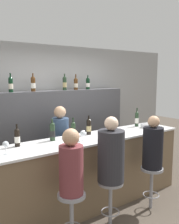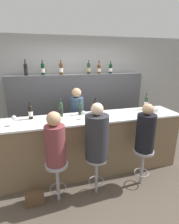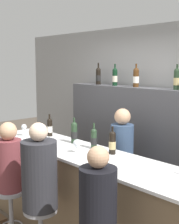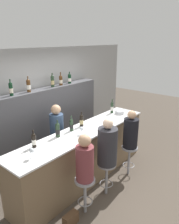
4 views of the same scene
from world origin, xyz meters
name	(u,v)px [view 1 (image 1 of 4)]	position (x,y,z in m)	size (l,w,h in m)	color
ground_plane	(102,214)	(0.00, 0.00, 0.00)	(16.00, 16.00, 0.00)	#4C4238
wall_back	(48,113)	(0.00, 1.71, 1.30)	(6.40, 0.05, 2.60)	#9E9E9E
bar_counter	(89,172)	(0.00, 0.32, 0.55)	(3.35, 0.68, 1.09)	brown
back_bar_cabinet	(54,137)	(0.00, 1.48, 0.87)	(3.14, 0.28, 1.74)	#4C4C51
wine_bottle_counter_0	(17,137)	(-1.05, 0.50, 1.22)	(0.07, 0.07, 0.30)	black
wine_bottle_counter_1	(52,131)	(-0.53, 0.50, 1.22)	(0.08, 0.08, 0.32)	#233823
wine_bottle_counter_2	(73,129)	(-0.18, 0.50, 1.21)	(0.07, 0.07, 0.30)	#233823
wine_bottle_counter_3	(89,126)	(0.12, 0.50, 1.22)	(0.08, 0.08, 0.30)	black
wine_bottle_counter_4	(137,119)	(1.21, 0.50, 1.23)	(0.07, 0.07, 0.34)	#233823
wine_bottle_backbar_1	(11,84)	(-0.77, 1.48, 1.88)	(0.07, 0.07, 0.32)	black
wine_bottle_backbar_2	(33,84)	(-0.38, 1.48, 1.88)	(0.08, 0.08, 0.32)	#4C2D14
wine_bottle_backbar_3	(65,83)	(0.26, 1.48, 1.88)	(0.08, 0.08, 0.31)	#233823
wine_bottle_backbar_4	(76,84)	(0.51, 1.48, 1.86)	(0.08, 0.08, 0.30)	#4C2D14
wine_bottle_backbar_5	(88,83)	(0.80, 1.48, 1.86)	(0.08, 0.08, 0.28)	black
wine_glass_0	(6,145)	(-1.28, 0.24, 1.21)	(0.07, 0.07, 0.16)	silver
wine_glass_1	(83,133)	(-0.18, 0.24, 1.20)	(0.08, 0.08, 0.15)	silver
metal_bowl	(146,126)	(1.27, 0.32, 1.13)	(0.20, 0.20, 0.07)	#B7B7BC
tasting_menu	(111,137)	(0.27, 0.14, 1.09)	(0.21, 0.30, 0.00)	white
bar_stool_left	(72,206)	(-0.71, -0.30, 0.50)	(0.33, 0.33, 0.65)	gray
guest_seated_left	(71,165)	(-0.71, -0.30, 0.99)	(0.29, 0.29, 0.78)	brown
bar_stool_middle	(110,192)	(-0.10, -0.30, 0.50)	(0.33, 0.33, 0.65)	gray
guest_seated_middle	(111,154)	(-0.10, -0.30, 1.01)	(0.35, 0.35, 0.86)	#28282D
bar_stool_right	(152,177)	(0.72, -0.30, 0.50)	(0.33, 0.33, 0.65)	gray
guest_seated_right	(153,146)	(0.72, -0.30, 0.99)	(0.30, 0.30, 0.79)	black
bartender	(61,153)	(-0.15, 0.95, 0.71)	(0.29, 0.29, 1.52)	#334766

